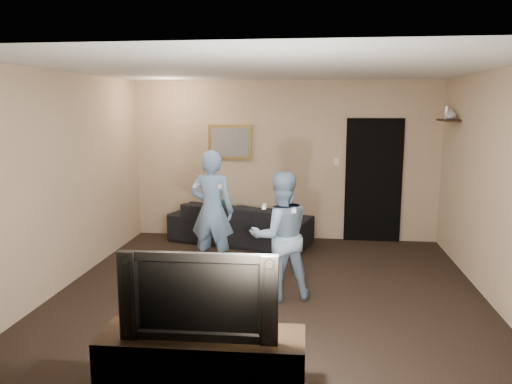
# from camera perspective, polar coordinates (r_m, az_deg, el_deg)

# --- Properties ---
(ground) EXTENTS (5.00, 5.00, 0.00)m
(ground) POSITION_cam_1_polar(r_m,az_deg,el_deg) (6.11, 1.56, -11.21)
(ground) COLOR black
(ground) RESTS_ON ground
(ceiling) EXTENTS (5.00, 5.00, 0.04)m
(ceiling) POSITION_cam_1_polar(r_m,az_deg,el_deg) (5.72, 1.68, 13.91)
(ceiling) COLOR silver
(ceiling) RESTS_ON wall_back
(wall_back) EXTENTS (5.00, 0.04, 2.60)m
(wall_back) POSITION_cam_1_polar(r_m,az_deg,el_deg) (8.24, 3.24, 3.59)
(wall_back) COLOR tan
(wall_back) RESTS_ON ground
(wall_front) EXTENTS (5.00, 0.04, 2.60)m
(wall_front) POSITION_cam_1_polar(r_m,az_deg,el_deg) (3.34, -2.40, -5.68)
(wall_front) COLOR tan
(wall_front) RESTS_ON ground
(wall_left) EXTENTS (0.04, 5.00, 2.60)m
(wall_left) POSITION_cam_1_polar(r_m,az_deg,el_deg) (6.50, -20.92, 1.27)
(wall_left) COLOR tan
(wall_left) RESTS_ON ground
(wall_right) EXTENTS (0.04, 5.00, 2.60)m
(wall_right) POSITION_cam_1_polar(r_m,az_deg,el_deg) (6.08, 25.80, 0.39)
(wall_right) COLOR tan
(wall_right) RESTS_ON ground
(sofa) EXTENTS (2.39, 1.43, 0.65)m
(sofa) POSITION_cam_1_polar(r_m,az_deg,el_deg) (8.09, -1.79, -3.52)
(sofa) COLOR black
(sofa) RESTS_ON ground
(throw_pillow) EXTENTS (0.45, 0.25, 0.43)m
(throw_pillow) POSITION_cam_1_polar(r_m,az_deg,el_deg) (8.12, -4.56, -2.38)
(throw_pillow) COLOR #174637
(throw_pillow) RESTS_ON sofa
(painting_frame) EXTENTS (0.72, 0.05, 0.57)m
(painting_frame) POSITION_cam_1_polar(r_m,az_deg,el_deg) (8.30, -2.99, 5.72)
(painting_frame) COLOR olive
(painting_frame) RESTS_ON wall_back
(painting_canvas) EXTENTS (0.62, 0.01, 0.47)m
(painting_canvas) POSITION_cam_1_polar(r_m,az_deg,el_deg) (8.27, -3.03, 5.70)
(painting_canvas) COLOR slate
(painting_canvas) RESTS_ON painting_frame
(doorway) EXTENTS (0.90, 0.06, 2.00)m
(doorway) POSITION_cam_1_polar(r_m,az_deg,el_deg) (8.29, 13.27, 1.29)
(doorway) COLOR black
(doorway) RESTS_ON ground
(light_switch) EXTENTS (0.08, 0.02, 0.12)m
(light_switch) POSITION_cam_1_polar(r_m,az_deg,el_deg) (8.21, 9.17, 3.46)
(light_switch) COLOR silver
(light_switch) RESTS_ON wall_back
(wall_shelf) EXTENTS (0.20, 0.60, 0.03)m
(wall_shelf) POSITION_cam_1_polar(r_m,az_deg,el_deg) (7.71, 21.12, 7.67)
(wall_shelf) COLOR black
(wall_shelf) RESTS_ON wall_right
(shelf_vase) EXTENTS (0.17, 0.17, 0.15)m
(shelf_vase) POSITION_cam_1_polar(r_m,az_deg,el_deg) (7.60, 21.36, 8.31)
(shelf_vase) COLOR silver
(shelf_vase) RESTS_ON wall_shelf
(shelf_figurine) EXTENTS (0.06, 0.06, 0.18)m
(shelf_figurine) POSITION_cam_1_polar(r_m,az_deg,el_deg) (7.82, 20.96, 8.47)
(shelf_figurine) COLOR silver
(shelf_figurine) RESTS_ON wall_shelf
(tv_console) EXTENTS (1.54, 0.53, 0.55)m
(tv_console) POSITION_cam_1_polar(r_m,az_deg,el_deg) (3.99, -6.13, -19.37)
(tv_console) COLOR black
(tv_console) RESTS_ON ground
(television) EXTENTS (1.15, 0.18, 0.66)m
(television) POSITION_cam_1_polar(r_m,az_deg,el_deg) (3.74, -6.30, -11.28)
(television) COLOR black
(television) RESTS_ON tv_console
(wii_player_left) EXTENTS (0.63, 0.52, 1.63)m
(wii_player_left) POSITION_cam_1_polar(r_m,az_deg,el_deg) (6.67, -5.05, -2.15)
(wii_player_left) COLOR #739AC8
(wii_player_left) RESTS_ON ground
(wii_player_right) EXTENTS (0.87, 0.77, 1.48)m
(wii_player_right) POSITION_cam_1_polar(r_m,az_deg,el_deg) (5.68, 2.81, -5.02)
(wii_player_right) COLOR #839FBE
(wii_player_right) RESTS_ON ground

